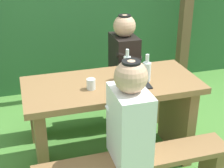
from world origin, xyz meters
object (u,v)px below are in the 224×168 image
at_px(bottle_left, 147,71).
at_px(bottle_right, 127,67).
at_px(picnic_table, 112,109).
at_px(drinking_glass, 91,84).
at_px(cell_phone, 146,85).
at_px(person_white_shirt, 130,117).
at_px(bench_far, 96,100).
at_px(person_black_coat, 124,55).

xyz_separation_m(bottle_left, bottle_right, (-0.14, 0.08, 0.02)).
bearing_deg(bottle_right, picnic_table, -167.23).
distance_m(drinking_glass, cell_phone, 0.43).
distance_m(person_white_shirt, drinking_glass, 0.51).
height_order(bench_far, person_white_shirt, person_white_shirt).
bearing_deg(bottle_right, bench_far, 104.30).
distance_m(picnic_table, bottle_right, 0.38).
relative_size(picnic_table, bottle_right, 5.54).
height_order(bottle_left, cell_phone, bottle_left).
distance_m(picnic_table, bench_far, 0.59).
bearing_deg(bottle_right, person_black_coat, 73.73).
bearing_deg(bottle_left, bottle_right, 150.15).
relative_size(person_white_shirt, bottle_right, 2.85).
xyz_separation_m(person_white_shirt, bottle_right, (0.18, 0.59, 0.09)).
bearing_deg(bottle_left, picnic_table, 169.91).
bearing_deg(person_white_shirt, bottle_right, 72.71).
bearing_deg(picnic_table, bottle_left, -10.09).
distance_m(bench_far, cell_phone, 0.86).
bearing_deg(bottle_right, cell_phone, -58.85).
bearing_deg(bench_far, bottle_right, -75.70).
distance_m(bench_far, person_black_coat, 0.54).
distance_m(bottle_left, cell_phone, 0.12).
height_order(picnic_table, person_white_shirt, person_white_shirt).
xyz_separation_m(person_black_coat, drinking_glass, (-0.47, -0.63, 0.03)).
relative_size(bench_far, person_black_coat, 1.95).
bearing_deg(bottle_left, drinking_glass, -177.26).
relative_size(bottle_left, bottle_right, 0.88).
distance_m(picnic_table, person_white_shirt, 0.61).
bearing_deg(person_black_coat, drinking_glass, -127.16).
relative_size(bottle_right, cell_phone, 1.80).
xyz_separation_m(person_white_shirt, bottle_left, (0.32, 0.51, 0.08)).
height_order(bench_far, bottle_left, bottle_left).
height_order(bench_far, drinking_glass, drinking_glass).
bearing_deg(person_white_shirt, bottle_left, 57.73).
bearing_deg(drinking_glass, bottle_left, 2.74).
bearing_deg(bottle_left, cell_phone, -114.67).
bearing_deg(person_white_shirt, person_black_coat, 73.19).
xyz_separation_m(bench_far, bottle_right, (0.13, -0.53, 0.55)).
xyz_separation_m(drinking_glass, bottle_right, (0.32, 0.10, 0.06)).
height_order(person_black_coat, drinking_glass, person_black_coat).
distance_m(picnic_table, person_black_coat, 0.68).
xyz_separation_m(person_white_shirt, cell_phone, (0.28, 0.42, -0.00)).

